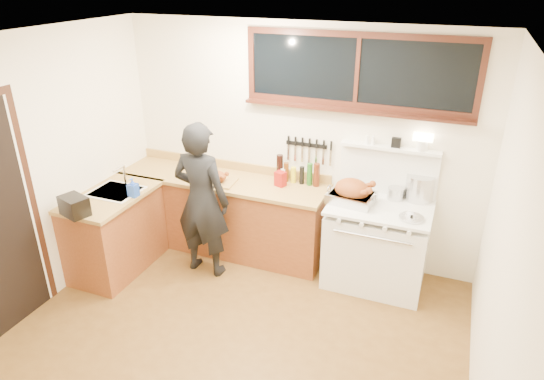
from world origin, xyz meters
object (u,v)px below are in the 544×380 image
at_px(vintage_stove, 377,243).
at_px(cutting_board, 217,178).
at_px(man, 202,200).
at_px(roast_turkey, 352,193).

distance_m(vintage_stove, cutting_board, 1.86).
bearing_deg(man, vintage_stove, 14.95).
xyz_separation_m(man, cutting_board, (-0.01, 0.37, 0.10)).
height_order(cutting_board, roast_turkey, roast_turkey).
xyz_separation_m(vintage_stove, roast_turkey, (-0.29, -0.03, 0.53)).
bearing_deg(vintage_stove, roast_turkey, -174.17).
height_order(vintage_stove, man, man).
distance_m(vintage_stove, roast_turkey, 0.61).
bearing_deg(man, cutting_board, 91.71).
relative_size(cutting_board, roast_turkey, 0.87).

